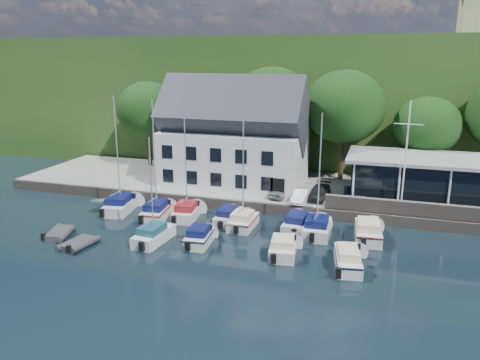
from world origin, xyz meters
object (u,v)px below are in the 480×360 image
Objects in this scene: boat_r1_2 at (186,169)px; boat_r2_3 at (283,246)px; car_white at (301,196)px; boat_r1_3 at (229,215)px; boat_r2_4 at (348,257)px; car_silver at (280,189)px; boat_r1_6 at (319,178)px; dinghy_1 at (78,243)px; boat_r1_7 at (368,229)px; flagpole at (405,158)px; boat_r1_0 at (118,161)px; boat_r1_1 at (155,166)px; dinghy_0 at (60,232)px; boat_r2_1 at (151,187)px; boat_r2_2 at (200,235)px; boat_r1_5 at (298,221)px; club_pavilion at (421,179)px; car_dgrey at (319,192)px; car_blue at (356,194)px; harbor_building at (234,142)px; boat_r1_4 at (243,178)px.

boat_r2_3 is (9.72, -5.21, -3.72)m from boat_r1_2.
car_white reaches higher than boat_r1_3.
boat_r1_2 is 1.46× the size of boat_r2_4.
car_white is at bearing -21.66° from car_silver.
boat_r1_2 is 11.50m from boat_r1_6.
dinghy_1 is (-5.22, -8.31, -4.08)m from boat_r1_2.
flagpole is at bearing 55.03° from boat_r1_7.
flagpole is at bearing 0.55° from boat_r1_0.
boat_r1_1 is 3.12× the size of dinghy_0.
boat_r1_0 reaches higher than boat_r1_2.
boat_r2_1 is 1.79× the size of boat_r2_2.
boat_r1_2 reaches higher than boat_r1_5.
boat_r1_6 is (-8.07, -8.71, 1.64)m from club_pavilion.
boat_r2_1 is at bearing 170.23° from boat_r2_4.
club_pavilion is 3.26× the size of car_dgrey.
boat_r1_0 is at bearing 155.42° from boat_r2_3.
car_blue is 0.45× the size of boat_r1_2.
car_white is at bearing -27.80° from harbor_building.
boat_r1_0 is 1.08× the size of boat_r1_2.
flagpole is (10.74, -1.66, 4.05)m from car_silver.
boat_r1_1 is (-11.81, -5.29, 3.15)m from car_white.
flagpole is at bearing 35.91° from dinghy_1.
boat_r1_0 is (-24.37, -4.13, -0.94)m from flagpole.
boat_r1_0 reaches higher than boat_r1_1.
boat_r1_2 is at bearing 117.35° from boat_r2_2.
car_silver is 0.43× the size of boat_r1_2.
flagpole is 13.41m from boat_r1_4.
harbor_building reaches higher than car_silver.
boat_r1_2 is 2.97× the size of dinghy_1.
harbor_building is at bearing 121.86° from boat_r2_4.
boat_r1_5 is 7.39m from boat_r2_4.
car_blue is at bearing 22.08° from car_white.
boat_r1_6 is at bearing 1.32° from dinghy_0.
car_dgrey is 21.46m from dinghy_1.
boat_r1_6 reaches higher than dinghy_1.
boat_r1_3 is 12.34m from dinghy_1.
car_white is 4.54m from boat_r1_5.
boat_r1_2 is at bearing -157.52° from club_pavilion.
boat_r1_6 is at bearing -62.32° from car_white.
harbor_building is 14.49m from boat_r2_2.
dinghy_1 is at bearing -148.24° from car_blue.
boat_r1_4 is 2.83× the size of dinghy_0.
flagpole is 3.15× the size of dinghy_1.
boat_r1_0 reaches higher than boat_r1_7.
car_dgrey is 18.54m from boat_r1_0.
flagpole reaches higher than dinghy_0.
boat_r2_4 is at bearing -93.32° from car_blue.
boat_r1_6 is at bearing -132.83° from club_pavilion.
boat_r1_3 is 5.15m from boat_r2_2.
club_pavilion is 1.49× the size of boat_r1_2.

